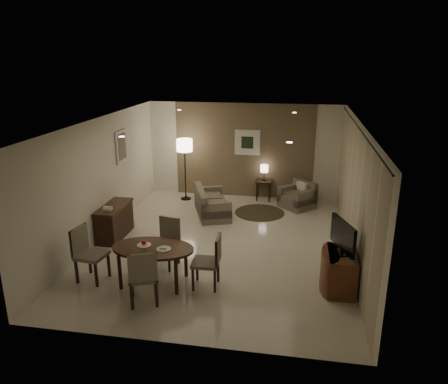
% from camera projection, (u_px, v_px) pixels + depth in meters
% --- Properties ---
extents(room_shell, '(5.50, 7.00, 2.70)m').
position_uv_depth(room_shell, '(226.00, 181.00, 9.58)').
color(room_shell, beige).
rests_on(room_shell, ground).
extents(taupe_accent, '(3.96, 0.03, 2.70)m').
position_uv_depth(taupe_accent, '(244.00, 151.00, 12.47)').
color(taupe_accent, '#756048').
rests_on(taupe_accent, wall_back).
extents(curtain_wall, '(0.08, 6.70, 2.58)m').
position_uv_depth(curtain_wall, '(353.00, 194.00, 8.77)').
color(curtain_wall, beige).
rests_on(curtain_wall, wall_right).
extents(curtain_rod, '(0.03, 6.80, 0.03)m').
position_uv_depth(curtain_rod, '(360.00, 129.00, 8.37)').
color(curtain_rod, black).
rests_on(curtain_rod, wall_right).
extents(art_back_frame, '(0.72, 0.03, 0.72)m').
position_uv_depth(art_back_frame, '(247.00, 142.00, 12.36)').
color(art_back_frame, silver).
rests_on(art_back_frame, wall_back).
extents(art_back_canvas, '(0.34, 0.01, 0.34)m').
position_uv_depth(art_back_canvas, '(247.00, 143.00, 12.34)').
color(art_back_canvas, black).
rests_on(art_back_canvas, wall_back).
extents(art_left_frame, '(0.03, 0.60, 0.80)m').
position_uv_depth(art_left_frame, '(121.00, 146.00, 10.63)').
color(art_left_frame, silver).
rests_on(art_left_frame, wall_left).
extents(art_left_canvas, '(0.01, 0.46, 0.64)m').
position_uv_depth(art_left_canvas, '(122.00, 146.00, 10.63)').
color(art_left_canvas, gray).
rests_on(art_left_canvas, wall_left).
extents(downlight_nl, '(0.10, 0.10, 0.01)m').
position_uv_depth(downlight_nl, '(122.00, 137.00, 7.34)').
color(downlight_nl, white).
rests_on(downlight_nl, ceiling).
extents(downlight_nr, '(0.10, 0.10, 0.01)m').
position_uv_depth(downlight_nr, '(289.00, 142.00, 6.88)').
color(downlight_nr, white).
rests_on(downlight_nr, ceiling).
extents(downlight_fl, '(0.10, 0.10, 0.01)m').
position_uv_depth(downlight_fl, '(179.00, 110.00, 10.72)').
color(downlight_fl, white).
rests_on(downlight_fl, ceiling).
extents(downlight_fr, '(0.10, 0.10, 0.01)m').
position_uv_depth(downlight_fr, '(294.00, 113.00, 10.26)').
color(downlight_fr, white).
rests_on(downlight_fr, ceiling).
extents(console_desk, '(0.48, 1.20, 0.75)m').
position_uv_depth(console_desk, '(115.00, 221.00, 9.92)').
color(console_desk, '#432915').
rests_on(console_desk, floor).
extents(telephone, '(0.20, 0.14, 0.09)m').
position_uv_depth(telephone, '(108.00, 208.00, 9.50)').
color(telephone, white).
rests_on(telephone, console_desk).
extents(tv_cabinet, '(0.48, 0.90, 0.70)m').
position_uv_depth(tv_cabinet, '(341.00, 271.00, 7.71)').
color(tv_cabinet, brown).
rests_on(tv_cabinet, floor).
extents(flat_tv, '(0.36, 0.85, 0.60)m').
position_uv_depth(flat_tv, '(343.00, 236.00, 7.51)').
color(flat_tv, black).
rests_on(flat_tv, tv_cabinet).
extents(dining_table, '(1.50, 0.94, 0.70)m').
position_uv_depth(dining_table, '(154.00, 265.00, 7.93)').
color(dining_table, '#432915').
rests_on(dining_table, floor).
extents(chair_near, '(0.63, 0.63, 1.00)m').
position_uv_depth(chair_near, '(143.00, 275.00, 7.26)').
color(chair_near, '#796F5D').
rests_on(chair_near, floor).
extents(chair_far, '(0.55, 0.55, 0.95)m').
position_uv_depth(chair_far, '(165.00, 244.00, 8.51)').
color(chair_far, '#796F5D').
rests_on(chair_far, floor).
extents(chair_left, '(0.56, 0.56, 1.03)m').
position_uv_depth(chair_left, '(92.00, 255.00, 7.97)').
color(chair_left, '#796F5D').
rests_on(chair_left, floor).
extents(chair_right, '(0.49, 0.49, 0.98)m').
position_uv_depth(chair_right, '(206.00, 262.00, 7.76)').
color(chair_right, '#796F5D').
rests_on(chair_right, floor).
extents(plate_a, '(0.26, 0.26, 0.02)m').
position_uv_depth(plate_a, '(144.00, 245.00, 7.90)').
color(plate_a, white).
rests_on(plate_a, dining_table).
extents(plate_b, '(0.26, 0.26, 0.02)m').
position_uv_depth(plate_b, '(164.00, 249.00, 7.74)').
color(plate_b, white).
rests_on(plate_b, dining_table).
extents(fruit_apple, '(0.09, 0.09, 0.09)m').
position_uv_depth(fruit_apple, '(144.00, 242.00, 7.88)').
color(fruit_apple, red).
rests_on(fruit_apple, plate_a).
extents(napkin, '(0.12, 0.08, 0.03)m').
position_uv_depth(napkin, '(164.00, 248.00, 7.73)').
color(napkin, white).
rests_on(napkin, plate_b).
extents(round_rug, '(1.30, 1.30, 0.01)m').
position_uv_depth(round_rug, '(260.00, 213.00, 11.51)').
color(round_rug, '#433A25').
rests_on(round_rug, floor).
extents(sofa, '(1.67, 1.23, 0.71)m').
position_uv_depth(sofa, '(212.00, 202.00, 11.29)').
color(sofa, '#796F5D').
rests_on(sofa, floor).
extents(armchair, '(1.10, 1.09, 0.71)m').
position_uv_depth(armchair, '(297.00, 195.00, 11.80)').
color(armchair, '#796F5D').
rests_on(armchair, floor).
extents(side_table, '(0.44, 0.44, 0.56)m').
position_uv_depth(side_table, '(264.00, 190.00, 12.46)').
color(side_table, black).
rests_on(side_table, floor).
extents(table_lamp, '(0.22, 0.22, 0.50)m').
position_uv_depth(table_lamp, '(264.00, 172.00, 12.32)').
color(table_lamp, '#FFEAC1').
rests_on(table_lamp, side_table).
extents(floor_lamp, '(0.44, 0.44, 1.75)m').
position_uv_depth(floor_lamp, '(185.00, 170.00, 12.32)').
color(floor_lamp, '#FFE5B7').
rests_on(floor_lamp, floor).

